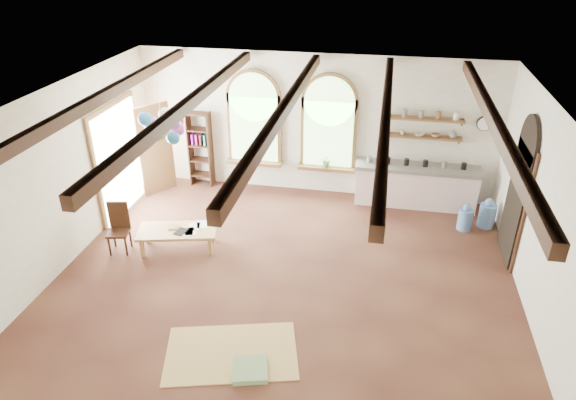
% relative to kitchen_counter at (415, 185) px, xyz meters
% --- Properties ---
extents(floor, '(8.00, 8.00, 0.00)m').
position_rel_kitchen_counter_xyz_m(floor, '(-2.30, -3.20, -0.48)').
color(floor, brown).
rests_on(floor, ground).
extents(ceiling_beams, '(6.20, 6.80, 0.18)m').
position_rel_kitchen_counter_xyz_m(ceiling_beams, '(-2.30, -3.20, 2.62)').
color(ceiling_beams, '#341C10').
rests_on(ceiling_beams, ceiling).
extents(window_left, '(1.30, 0.28, 2.20)m').
position_rel_kitchen_counter_xyz_m(window_left, '(-3.70, 0.23, 1.16)').
color(window_left, brown).
rests_on(window_left, floor).
extents(window_right, '(1.30, 0.28, 2.20)m').
position_rel_kitchen_counter_xyz_m(window_right, '(-2.00, 0.23, 1.16)').
color(window_right, brown).
rests_on(window_right, floor).
extents(left_doorway, '(0.10, 1.90, 2.50)m').
position_rel_kitchen_counter_xyz_m(left_doorway, '(-6.25, -1.40, 0.67)').
color(left_doorway, brown).
rests_on(left_doorway, floor).
extents(right_doorway, '(0.10, 1.30, 2.40)m').
position_rel_kitchen_counter_xyz_m(right_doorway, '(1.65, -1.70, 0.62)').
color(right_doorway, black).
rests_on(right_doorway, floor).
extents(kitchen_counter, '(2.68, 0.62, 0.94)m').
position_rel_kitchen_counter_xyz_m(kitchen_counter, '(0.00, 0.00, 0.00)').
color(kitchen_counter, '#FDD8D7').
rests_on(kitchen_counter, floor).
extents(wall_shelf_lower, '(1.70, 0.24, 0.04)m').
position_rel_kitchen_counter_xyz_m(wall_shelf_lower, '(0.00, 0.18, 1.07)').
color(wall_shelf_lower, brown).
rests_on(wall_shelf_lower, wall_back).
extents(wall_shelf_upper, '(1.70, 0.24, 0.04)m').
position_rel_kitchen_counter_xyz_m(wall_shelf_upper, '(0.00, 0.18, 1.47)').
color(wall_shelf_upper, brown).
rests_on(wall_shelf_upper, wall_back).
extents(wall_clock, '(0.32, 0.04, 0.32)m').
position_rel_kitchen_counter_xyz_m(wall_clock, '(1.25, 0.25, 1.42)').
color(wall_clock, black).
rests_on(wall_clock, wall_back).
extents(bookshelf, '(0.53, 0.32, 1.80)m').
position_rel_kitchen_counter_xyz_m(bookshelf, '(-5.00, 0.12, 0.42)').
color(bookshelf, '#341C10').
rests_on(bookshelf, floor).
extents(coffee_table, '(1.60, 1.01, 0.42)m').
position_rel_kitchen_counter_xyz_m(coffee_table, '(-4.50, -2.71, -0.10)').
color(coffee_table, '#AA8B4E').
rests_on(coffee_table, floor).
extents(side_chair, '(0.45, 0.45, 0.98)m').
position_rel_kitchen_counter_xyz_m(side_chair, '(-5.56, -2.98, -0.19)').
color(side_chair, '#341C10').
rests_on(side_chair, floor).
extents(floor_mat, '(2.14, 1.62, 0.02)m').
position_rel_kitchen_counter_xyz_m(floor_mat, '(-2.71, -5.20, -0.47)').
color(floor_mat, tan).
rests_on(floor_mat, floor).
extents(floor_cushion, '(0.59, 0.59, 0.08)m').
position_rel_kitchen_counter_xyz_m(floor_cushion, '(-2.35, -5.50, -0.43)').
color(floor_cushion, gray).
rests_on(floor_cushion, floor).
extents(water_jug_a, '(0.33, 0.33, 0.64)m').
position_rel_kitchen_counter_xyz_m(water_jug_a, '(1.45, -0.70, -0.20)').
color(water_jug_a, '#5A84C1').
rests_on(water_jug_a, floor).
extents(water_jug_b, '(0.30, 0.30, 0.58)m').
position_rel_kitchen_counter_xyz_m(water_jug_b, '(1.00, -0.90, -0.23)').
color(water_jug_b, '#5A84C1').
rests_on(water_jug_b, floor).
extents(balloon_cluster, '(0.87, 0.87, 1.16)m').
position_rel_kitchen_counter_xyz_m(balloon_cluster, '(-4.70, -2.40, 1.87)').
color(balloon_cluster, white).
rests_on(balloon_cluster, floor).
extents(table_book, '(0.23, 0.28, 0.02)m').
position_rel_kitchen_counter_xyz_m(table_book, '(-4.69, -2.67, -0.04)').
color(table_book, olive).
rests_on(table_book, coffee_table).
extents(tablet, '(0.23, 0.30, 0.01)m').
position_rel_kitchen_counter_xyz_m(tablet, '(-4.40, -2.77, -0.05)').
color(tablet, black).
rests_on(tablet, coffee_table).
extents(potted_plant_left, '(0.27, 0.23, 0.30)m').
position_rel_kitchen_counter_xyz_m(potted_plant_left, '(-3.70, 0.12, 0.37)').
color(potted_plant_left, '#598C4C').
rests_on(potted_plant_left, window_left).
extents(potted_plant_right, '(0.27, 0.23, 0.30)m').
position_rel_kitchen_counter_xyz_m(potted_plant_right, '(-2.00, 0.12, 0.37)').
color(potted_plant_right, '#598C4C').
rests_on(potted_plant_right, window_right).
extents(shelf_cup_a, '(0.12, 0.10, 0.10)m').
position_rel_kitchen_counter_xyz_m(shelf_cup_a, '(-0.75, 0.18, 1.14)').
color(shelf_cup_a, white).
rests_on(shelf_cup_a, wall_shelf_lower).
extents(shelf_cup_b, '(0.10, 0.10, 0.09)m').
position_rel_kitchen_counter_xyz_m(shelf_cup_b, '(-0.40, 0.18, 1.14)').
color(shelf_cup_b, beige).
rests_on(shelf_cup_b, wall_shelf_lower).
extents(shelf_bowl_a, '(0.22, 0.22, 0.05)m').
position_rel_kitchen_counter_xyz_m(shelf_bowl_a, '(-0.05, 0.18, 1.12)').
color(shelf_bowl_a, beige).
rests_on(shelf_bowl_a, wall_shelf_lower).
extents(shelf_bowl_b, '(0.20, 0.20, 0.06)m').
position_rel_kitchen_counter_xyz_m(shelf_bowl_b, '(0.30, 0.18, 1.12)').
color(shelf_bowl_b, '#8C664C').
rests_on(shelf_bowl_b, wall_shelf_lower).
extents(shelf_vase, '(0.18, 0.18, 0.19)m').
position_rel_kitchen_counter_xyz_m(shelf_vase, '(0.65, 0.18, 1.19)').
color(shelf_vase, slate).
rests_on(shelf_vase, wall_shelf_lower).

